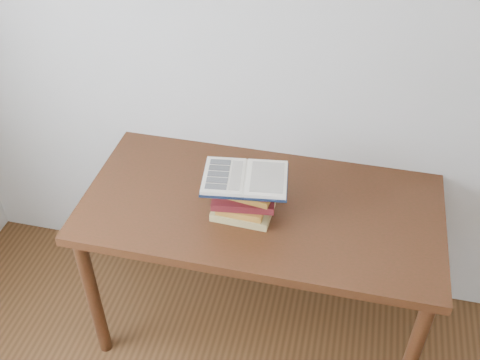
# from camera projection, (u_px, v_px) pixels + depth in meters

# --- Properties ---
(desk) EXTENTS (1.50, 0.75, 0.80)m
(desk) POSITION_uv_depth(u_px,v_px,m) (261.00, 221.00, 2.41)
(desk) COLOR #4A2112
(desk) RESTS_ON ground
(book_stack) EXTENTS (0.27, 0.19, 0.18)m
(book_stack) POSITION_uv_depth(u_px,v_px,m) (244.00, 196.00, 2.25)
(book_stack) COLOR tan
(book_stack) RESTS_ON desk
(open_book) EXTENTS (0.36, 0.27, 0.03)m
(open_book) POSITION_uv_depth(u_px,v_px,m) (245.00, 178.00, 2.17)
(open_book) COLOR black
(open_book) RESTS_ON book_stack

